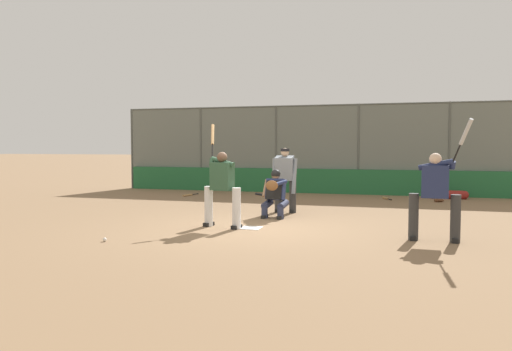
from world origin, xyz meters
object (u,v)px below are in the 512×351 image
Objects in this scene: equipment_bag_dugout_side at (448,195)px; umpire_home at (285,178)px; batter_at_plate at (222,186)px; spare_bat_near_backstop at (386,198)px; catcher_behind_plate at (275,193)px; fielding_glove_on_dirt at (439,200)px; baseball_loose at (105,240)px; spare_bat_third_base_side at (189,195)px; spare_bat_by_padding at (260,194)px; batter_on_deck at (435,193)px.

umpire_home is at bearing 47.79° from equipment_bag_dugout_side.
batter_at_plate reaches higher than spare_bat_near_backstop.
fielding_glove_on_dirt is at bearing -125.95° from catcher_behind_plate.
equipment_bag_dugout_side reaches higher than spare_bat_near_backstop.
baseball_loose is (1.49, 2.09, -0.84)m from batter_at_plate.
umpire_home is 5.52m from fielding_glove_on_dirt.
catcher_behind_plate is 15.73× the size of baseball_loose.
baseball_loose is at bearing 27.63° from spare_bat_third_base_side.
fielding_glove_on_dirt is at bearing -135.36° from umpire_home.
equipment_bag_dugout_side is (-6.20, -0.63, 0.11)m from spare_bat_by_padding.
batter_on_deck is 7.44× the size of fielding_glove_on_dirt.
baseball_loose is (2.24, 4.76, -0.86)m from umpire_home.
spare_bat_third_base_side is (6.59, 0.83, 0.00)m from spare_bat_near_backstop.
baseball_loose is at bearing 55.41° from equipment_bag_dugout_side.
spare_bat_third_base_side is at bearing 3.00° from fielding_glove_on_dirt.
catcher_behind_plate is at bearing -98.86° from batter_at_plate.
fielding_glove_on_dirt is 0.23× the size of equipment_bag_dugout_side.
equipment_bag_dugout_side is (-0.36, -1.09, 0.09)m from fielding_glove_on_dirt.
batter_at_plate is 9.07m from equipment_bag_dugout_side.
batter_on_deck is 1.72× the size of equipment_bag_dugout_side.
batter_on_deck is 9.00m from spare_bat_by_padding.
fielding_glove_on_dirt is 3.99× the size of baseball_loose.
spare_bat_by_padding is at bearing 5.84° from equipment_bag_dugout_side.
catcher_behind_plate is 5.50m from spare_bat_by_padding.
batter_at_plate is 1.73× the size of equipment_bag_dugout_side.
fielding_glove_on_dirt is at bearing -143.19° from spare_bat_by_padding.
spare_bat_near_backstop is 2.06m from equipment_bag_dugout_side.
batter_on_deck is 6.03m from baseball_loose.
catcher_behind_plate is 1.40× the size of spare_bat_third_base_side.
fielding_glove_on_dirt is at bearing 107.08° from spare_bat_third_base_side.
batter_on_deck is at bearing 167.78° from spare_bat_by_padding.
catcher_behind_plate is 0.53× the size of batter_on_deck.
catcher_behind_plate is 1.70× the size of spare_bat_by_padding.
fielding_glove_on_dirt reaches higher than spare_bat_third_base_side.
batter_at_plate is at bearing 44.00° from spare_bat_third_base_side.
catcher_behind_plate is 6.21m from fielding_glove_on_dirt.
umpire_home is 5.32m from baseball_loose.
spare_bat_near_backstop is at bearing -118.65° from umpire_home.
batter_at_plate reaches higher than equipment_bag_dugout_side.
catcher_behind_plate is 0.91× the size of equipment_bag_dugout_side.
batter_on_deck is (-4.23, 0.37, -0.00)m from batter_at_plate.
batter_at_plate is 6.91m from spare_bat_third_base_side.
batter_on_deck is at bearing 85.65° from fielding_glove_on_dirt.
umpire_home is at bearing -115.18° from baseball_loose.
umpire_home is 2.01× the size of spare_bat_third_base_side.
equipment_bag_dugout_side is at bearing -130.43° from umpire_home.
spare_bat_third_base_side is 8.18m from fielding_glove_on_dirt.
batter_at_plate is 1.32× the size of umpire_home.
batter_on_deck is 9.96m from spare_bat_third_base_side.
spare_bat_by_padding is 0.82× the size of spare_bat_third_base_side.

